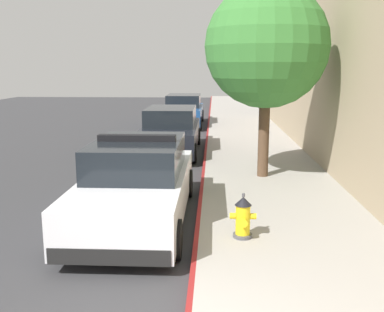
{
  "coord_description": "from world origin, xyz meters",
  "views": [
    {
      "loc": [
        0.24,
        -3.85,
        2.94
      ],
      "look_at": [
        -0.25,
        5.84,
        1.0
      ],
      "focal_mm": 41.72,
      "sensor_mm": 36.0,
      "label": 1
    }
  ],
  "objects": [
    {
      "name": "parked_car_silver_ahead",
      "position": [
        -1.26,
        11.44,
        0.74
      ],
      "size": [
        1.94,
        4.84,
        1.56
      ],
      "color": "black",
      "rests_on": "ground"
    },
    {
      "name": "ground_plane",
      "position": [
        -4.35,
        10.0,
        -0.1
      ],
      "size": [
        30.05,
        60.0,
        0.2
      ],
      "primitive_type": "cube",
      "color": "#353538"
    },
    {
      "name": "curb_painted_edge",
      "position": [
        -0.04,
        10.0,
        0.07
      ],
      "size": [
        0.08,
        60.0,
        0.14
      ],
      "primitive_type": "cube",
      "color": "maroon",
      "rests_on": "ground"
    },
    {
      "name": "fire_hydrant",
      "position": [
        0.73,
        3.23,
        0.49
      ],
      "size": [
        0.44,
        0.4,
        0.76
      ],
      "color": "#4C4C51",
      "rests_on": "sidewalk_pavement"
    },
    {
      "name": "sidewalk_pavement",
      "position": [
        1.65,
        10.0,
        0.07
      ],
      "size": [
        3.3,
        60.0,
        0.14
      ],
      "primitive_type": "cube",
      "color": "#9E9991",
      "rests_on": "ground"
    },
    {
      "name": "parked_car_dark_far",
      "position": [
        -1.32,
        18.85,
        0.74
      ],
      "size": [
        1.94,
        4.84,
        1.56
      ],
      "color": "navy",
      "rests_on": "ground"
    },
    {
      "name": "street_tree",
      "position": [
        1.52,
        7.57,
        3.43
      ],
      "size": [
        3.07,
        3.07,
        4.84
      ],
      "color": "brown",
      "rests_on": "sidewalk_pavement"
    },
    {
      "name": "police_cruiser",
      "position": [
        -1.22,
        4.38,
        0.74
      ],
      "size": [
        1.94,
        4.84,
        1.68
      ],
      "color": "white",
      "rests_on": "ground"
    }
  ]
}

